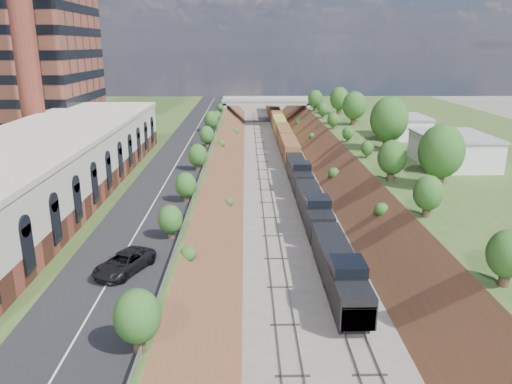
# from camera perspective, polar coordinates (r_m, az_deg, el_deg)

# --- Properties ---
(platform_left) EXTENTS (44.00, 180.00, 5.00)m
(platform_left) POSITION_cam_1_polar(r_m,az_deg,el_deg) (83.11, -20.39, 2.37)
(platform_left) COLOR #375121
(platform_left) RESTS_ON ground
(platform_right) EXTENTS (44.00, 180.00, 5.00)m
(platform_right) POSITION_cam_1_polar(r_m,az_deg,el_deg) (87.46, 25.10, 2.50)
(platform_right) COLOR #375121
(platform_right) RESTS_ON ground
(embankment_left) EXTENTS (10.00, 180.00, 10.00)m
(embankment_left) POSITION_cam_1_polar(r_m,az_deg,el_deg) (79.29, -5.01, 0.84)
(embankment_left) COLOR brown
(embankment_left) RESTS_ON ground
(embankment_right) EXTENTS (10.00, 180.00, 10.00)m
(embankment_right) POSITION_cam_1_polar(r_m,az_deg,el_deg) (80.83, 10.74, 0.92)
(embankment_right) COLOR brown
(embankment_right) RESTS_ON ground
(rail_left_track) EXTENTS (1.58, 180.00, 0.18)m
(rail_left_track) POSITION_cam_1_polar(r_m,az_deg,el_deg) (79.14, 1.06, 0.94)
(rail_left_track) COLOR gray
(rail_left_track) RESTS_ON ground
(rail_right_track) EXTENTS (1.58, 180.00, 0.18)m
(rail_right_track) POSITION_cam_1_polar(r_m,az_deg,el_deg) (79.51, 4.81, 0.96)
(rail_right_track) COLOR gray
(rail_right_track) RESTS_ON ground
(road) EXTENTS (8.00, 180.00, 0.10)m
(road) POSITION_cam_1_polar(r_m,az_deg,el_deg) (78.52, -8.39, 4.37)
(road) COLOR black
(road) RESTS_ON platform_left
(guardrail) EXTENTS (0.10, 171.00, 0.70)m
(guardrail) POSITION_cam_1_polar(r_m,az_deg,el_deg) (77.81, -5.42, 4.74)
(guardrail) COLOR #99999E
(guardrail) RESTS_ON platform_left
(commercial_building) EXTENTS (14.30, 62.30, 7.00)m
(commercial_building) POSITION_cam_1_polar(r_m,az_deg,el_deg) (60.00, -23.06, 2.85)
(commercial_building) COLOR brown
(commercial_building) RESTS_ON platform_left
(smokestack) EXTENTS (3.20, 3.20, 40.00)m
(smokestack) POSITION_cam_1_polar(r_m,az_deg,el_deg) (78.40, -25.24, 17.72)
(smokestack) COLOR brown
(smokestack) RESTS_ON platform_left
(overpass) EXTENTS (24.50, 8.30, 7.40)m
(overpass) POSITION_cam_1_polar(r_m,az_deg,el_deg) (139.27, 1.17, 9.73)
(overpass) COLOR gray
(overpass) RESTS_ON ground
(white_building_near) EXTENTS (9.00, 12.00, 4.00)m
(white_building_near) POSITION_cam_1_polar(r_m,az_deg,el_deg) (75.51, 21.61, 4.41)
(white_building_near) COLOR silver
(white_building_near) RESTS_ON platform_right
(white_building_far) EXTENTS (8.00, 10.00, 3.60)m
(white_building_far) POSITION_cam_1_polar(r_m,az_deg,el_deg) (95.72, 16.37, 7.11)
(white_building_far) COLOR silver
(white_building_far) RESTS_ON platform_right
(tree_right_large) EXTENTS (5.25, 5.25, 7.61)m
(tree_right_large) POSITION_cam_1_polar(r_m,az_deg,el_deg) (61.73, 20.42, 4.32)
(tree_right_large) COLOR #473323
(tree_right_large) RESTS_ON platform_right
(tree_left_crest) EXTENTS (2.45, 2.45, 3.55)m
(tree_left_crest) POSITION_cam_1_polar(r_m,az_deg,el_deg) (39.38, -10.15, -5.01)
(tree_left_crest) COLOR #473323
(tree_left_crest) RESTS_ON platform_left
(freight_train) EXTENTS (2.77, 141.86, 4.55)m
(freight_train) POSITION_cam_1_polar(r_m,az_deg,el_deg) (108.15, 3.23, 6.42)
(freight_train) COLOR black
(freight_train) RESTS_ON ground
(suv) EXTENTS (4.46, 5.87, 1.48)m
(suv) POSITION_cam_1_polar(r_m,az_deg,el_deg) (38.42, -14.86, -7.82)
(suv) COLOR black
(suv) RESTS_ON road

